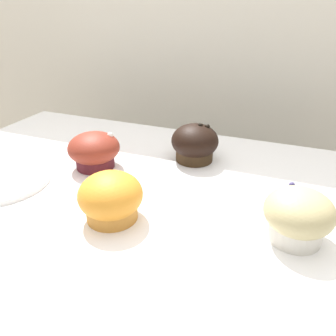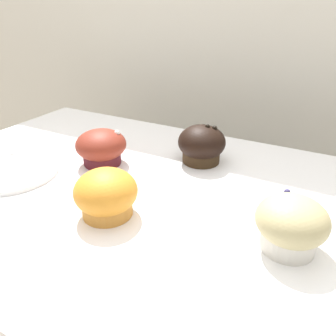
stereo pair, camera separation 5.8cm
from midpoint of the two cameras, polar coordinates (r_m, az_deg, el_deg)
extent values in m
cube|color=beige|center=(1.14, 7.59, 8.46)|extent=(3.20, 0.10, 1.80)
cylinder|color=#4E1920|center=(0.70, -14.96, 1.76)|extent=(0.08, 0.08, 0.04)
ellipsoid|color=maroon|center=(0.69, -15.17, 3.38)|extent=(0.10, 0.10, 0.06)
sphere|color=white|center=(0.68, -12.50, 5.56)|extent=(0.01, 0.01, 0.01)
cylinder|color=#CA8334|center=(0.53, -12.93, -6.60)|extent=(0.08, 0.08, 0.04)
ellipsoid|color=orange|center=(0.52, -13.17, -4.65)|extent=(0.10, 0.10, 0.07)
cylinder|color=#312213|center=(0.70, 2.29, 3.04)|extent=(0.08, 0.08, 0.04)
ellipsoid|color=black|center=(0.69, 2.32, 4.72)|extent=(0.10, 0.10, 0.07)
sphere|color=black|center=(0.68, 3.24, 7.40)|extent=(0.01, 0.01, 0.01)
sphere|color=black|center=(0.69, 4.44, 7.14)|extent=(0.01, 0.01, 0.01)
cylinder|color=silver|center=(0.50, 18.31, -9.57)|extent=(0.07, 0.07, 0.05)
ellipsoid|color=tan|center=(0.48, 18.72, -7.31)|extent=(0.10, 0.10, 0.06)
sphere|color=navy|center=(0.49, 17.68, -2.93)|extent=(0.01, 0.01, 0.01)
cylinder|color=white|center=(0.71, -29.04, -2.06)|extent=(0.18, 0.18, 0.01)
torus|color=white|center=(0.71, -29.09, -1.85)|extent=(0.18, 0.18, 0.01)
camera|label=1|loc=(0.03, -92.86, -1.46)|focal=35.00mm
camera|label=2|loc=(0.03, 87.14, 1.46)|focal=35.00mm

